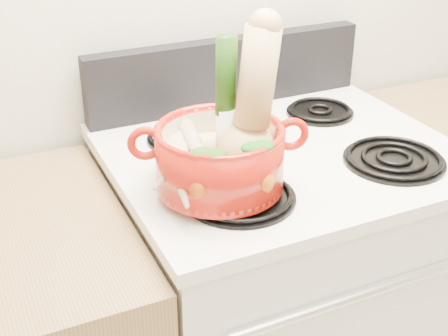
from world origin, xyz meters
name	(u,v)px	position (x,y,z in m)	size (l,w,h in m)	color
stove_body	(275,313)	(0.00, 1.40, 0.46)	(0.76, 0.65, 0.92)	silver
cooktop	(283,155)	(0.00, 1.40, 0.93)	(0.78, 0.67, 0.03)	silver
control_backsplash	(227,72)	(0.00, 1.70, 1.04)	(0.76, 0.05, 0.18)	black
oven_handle	(364,294)	(0.00, 1.06, 0.78)	(0.02, 0.02, 0.60)	silver
burner_front_left	(240,196)	(-0.19, 1.24, 0.96)	(0.22, 0.22, 0.02)	black
burner_front_right	(394,158)	(0.19, 1.24, 0.96)	(0.22, 0.22, 0.02)	black
burner_back_left	(184,137)	(-0.19, 1.54, 0.96)	(0.17, 0.17, 0.02)	black
burner_back_right	(320,111)	(0.19, 1.54, 0.96)	(0.17, 0.17, 0.02)	black
dutch_oven	(220,158)	(-0.22, 1.28, 1.03)	(0.25, 0.25, 0.12)	#A21509
pot_handle_left	(145,143)	(-0.35, 1.32, 1.07)	(0.07, 0.07, 0.02)	#A21509
pot_handle_right	(292,134)	(-0.08, 1.24, 1.07)	(0.07, 0.07, 0.02)	#A21509
squash	(254,102)	(-0.15, 1.27, 1.14)	(0.12, 0.12, 0.29)	tan
leek	(226,102)	(-0.19, 1.30, 1.13)	(0.04, 0.04, 0.28)	white
ginger	(208,145)	(-0.20, 1.36, 1.02)	(0.09, 0.07, 0.05)	#CFBD7F
parsnip_0	(184,168)	(-0.28, 1.30, 1.01)	(0.04, 0.04, 0.21)	beige
parsnip_1	(177,170)	(-0.31, 1.27, 1.03)	(0.04, 0.04, 0.21)	beige
parsnip_2	(185,156)	(-0.28, 1.31, 1.03)	(0.05, 0.05, 0.21)	beige
parsnip_3	(175,161)	(-0.30, 1.30, 1.03)	(0.04, 0.04, 0.17)	beige
parsnip_4	(179,144)	(-0.28, 1.34, 1.04)	(0.04, 0.04, 0.22)	beige
parsnip_5	(199,153)	(-0.26, 1.29, 1.05)	(0.04, 0.04, 0.20)	beige
carrot_0	(221,169)	(-0.22, 1.26, 1.02)	(0.03, 0.03, 0.16)	#C55009
carrot_1	(210,173)	(-0.25, 1.25, 1.02)	(0.03, 0.03, 0.15)	orange
carrot_2	(228,170)	(-0.22, 1.24, 1.02)	(0.04, 0.04, 0.19)	orange
carrot_3	(209,174)	(-0.26, 1.23, 1.03)	(0.03, 0.03, 0.14)	#BE4E09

